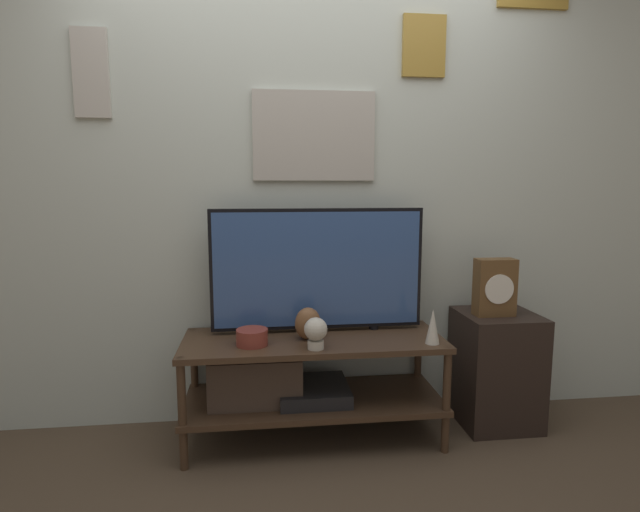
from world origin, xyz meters
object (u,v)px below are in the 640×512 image
at_px(vase_urn_stoneware, 308,324).
at_px(mantel_clock, 495,287).
at_px(vase_wide_bowl, 252,337).
at_px(decorative_bust, 316,331).
at_px(vase_slim_bronze, 433,326).
at_px(television, 318,269).

distance_m(vase_urn_stoneware, mantel_clock, 1.02).
relative_size(vase_wide_bowl, decorative_bust, 1.01).
distance_m(vase_urn_stoneware, decorative_bust, 0.15).
relative_size(vase_urn_stoneware, mantel_clock, 0.54).
bearing_deg(vase_slim_bronze, decorative_bust, -178.91).
distance_m(television, decorative_bust, 0.38).
bearing_deg(decorative_bust, mantel_clock, 11.16).
relative_size(television, vase_slim_bronze, 6.34).
bearing_deg(mantel_clock, vase_wide_bowl, -175.56).
xyz_separation_m(vase_slim_bronze, vase_wide_bowl, (-0.89, 0.08, -0.05)).
height_order(television, vase_wide_bowl, television).
distance_m(television, vase_slim_bronze, 0.66).
distance_m(television, mantel_clock, 0.95).
xyz_separation_m(television, vase_urn_stoneware, (-0.07, -0.14, -0.26)).
height_order(decorative_bust, mantel_clock, mantel_clock).
height_order(vase_slim_bronze, mantel_clock, mantel_clock).
relative_size(vase_wide_bowl, vase_urn_stoneware, 0.93).
bearing_deg(mantel_clock, decorative_bust, -168.84).
xyz_separation_m(vase_wide_bowl, vase_urn_stoneware, (0.28, 0.06, 0.04)).
relative_size(decorative_bust, mantel_clock, 0.50).
height_order(television, vase_slim_bronze, television).
bearing_deg(decorative_bust, vase_slim_bronze, 1.09).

